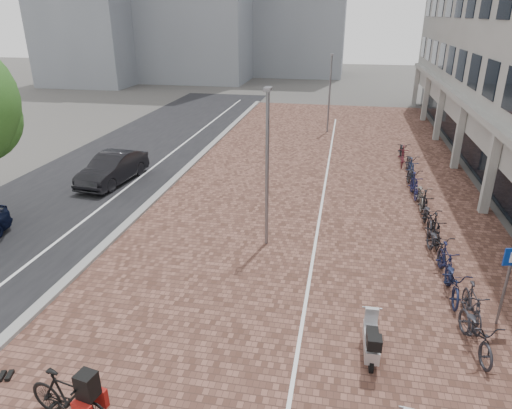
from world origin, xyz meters
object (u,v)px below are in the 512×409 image
at_px(parking_sign, 508,275).
at_px(scooter_front, 371,338).
at_px(hero_bike, 69,397).
at_px(car_dark, 113,168).

bearing_deg(parking_sign, scooter_front, -166.42).
bearing_deg(hero_bike, parking_sign, -50.72).
relative_size(scooter_front, parking_sign, 0.66).
height_order(hero_bike, parking_sign, parking_sign).
xyz_separation_m(car_dark, parking_sign, (15.22, -8.33, 0.82)).
bearing_deg(scooter_front, car_dark, 138.57).
bearing_deg(parking_sign, car_dark, 135.55).
height_order(car_dark, hero_bike, car_dark).
height_order(car_dark, scooter_front, car_dark).
distance_m(car_dark, parking_sign, 17.37).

